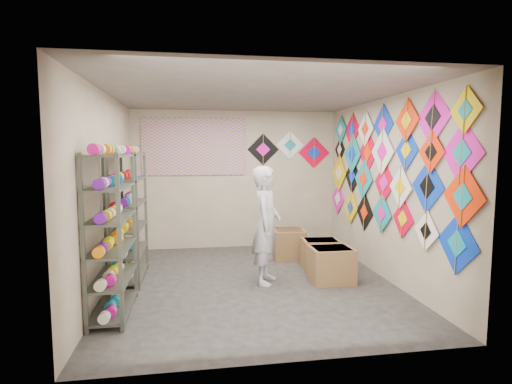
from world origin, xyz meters
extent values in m
plane|color=#282523|center=(0.00, 0.00, 0.00)|extent=(4.50, 4.50, 0.00)
plane|color=tan|center=(0.00, 2.25, 1.35)|extent=(4.00, 0.00, 4.00)
plane|color=tan|center=(0.00, -2.25, 1.35)|extent=(4.00, 0.00, 4.00)
plane|color=tan|center=(-2.00, 0.00, 1.35)|extent=(0.00, 4.50, 4.50)
plane|color=tan|center=(2.00, 0.00, 1.35)|extent=(0.00, 4.50, 4.50)
plane|color=gray|center=(0.00, 0.00, 2.70)|extent=(4.50, 4.50, 0.00)
cube|color=#4C5147|center=(-1.78, -0.85, 0.95)|extent=(0.40, 1.10, 1.90)
cube|color=#4C5147|center=(-1.78, 0.45, 0.95)|extent=(0.40, 1.10, 1.90)
cylinder|color=#EE1399|center=(-1.78, -1.33, 1.04)|extent=(0.12, 0.10, 0.12)
cylinder|color=orange|center=(-1.78, -1.14, 1.04)|extent=(0.12, 0.10, 0.12)
cylinder|color=yellow|center=(-1.78, -0.95, 1.04)|extent=(0.12, 0.10, 0.12)
cylinder|color=silver|center=(-1.78, -0.75, 1.04)|extent=(0.12, 0.10, 0.12)
cylinder|color=red|center=(-1.78, -0.56, 1.04)|extent=(0.12, 0.10, 0.12)
cylinder|color=#6913A4|center=(-1.78, -0.37, 1.04)|extent=(0.12, 0.10, 0.12)
cylinder|color=beige|center=(-1.78, -0.03, 1.04)|extent=(0.12, 0.10, 0.12)
cylinder|color=teal|center=(-1.78, 0.16, 1.04)|extent=(0.12, 0.10, 0.12)
cylinder|color=#EE1399|center=(-1.78, 0.35, 1.04)|extent=(0.12, 0.10, 0.12)
cylinder|color=orange|center=(-1.78, 0.55, 1.04)|extent=(0.12, 0.10, 0.12)
cylinder|color=yellow|center=(-1.78, 0.74, 1.04)|extent=(0.12, 0.10, 0.12)
cylinder|color=silver|center=(-1.78, 0.93, 1.04)|extent=(0.12, 0.10, 0.12)
cube|color=#0A34C3|center=(1.99, -1.76, 0.92)|extent=(0.02, 0.70, 0.70)
cube|color=white|center=(1.97, -1.20, 0.94)|extent=(0.02, 0.51, 0.51)
cube|color=red|center=(1.99, -0.62, 1.00)|extent=(0.03, 0.55, 0.55)
cube|color=teal|center=(1.97, -0.03, 0.98)|extent=(0.01, 0.59, 0.59)
cube|color=black|center=(1.99, 0.61, 0.90)|extent=(0.01, 0.64, 0.64)
cube|color=#F1C902|center=(1.97, 1.17, 0.91)|extent=(0.03, 0.60, 0.60)
cube|color=#EF11B1|center=(1.99, 1.86, 0.98)|extent=(0.03, 0.64, 0.64)
cube|color=#FF2C03|center=(1.97, -1.84, 1.44)|extent=(0.02, 0.68, 0.68)
cube|color=#0A34C3|center=(1.99, -1.16, 1.49)|extent=(0.02, 0.69, 0.69)
cube|color=white|center=(1.97, -0.55, 1.42)|extent=(0.01, 0.59, 0.59)
cube|color=red|center=(1.99, -0.04, 1.45)|extent=(0.03, 0.63, 0.63)
cube|color=teal|center=(1.97, 0.66, 1.45)|extent=(0.03, 0.68, 0.68)
cube|color=black|center=(1.99, 1.17, 1.47)|extent=(0.03, 0.65, 0.65)
cube|color=#F1C902|center=(1.97, 1.78, 1.49)|extent=(0.02, 0.71, 0.71)
cube|color=#EF11B1|center=(1.99, -1.76, 1.90)|extent=(0.04, 0.69, 0.69)
cube|color=#FF2C03|center=(1.97, -1.23, 1.90)|extent=(0.02, 0.53, 0.53)
cube|color=#0A34C3|center=(1.99, -0.64, 1.93)|extent=(0.04, 0.58, 0.58)
cube|color=white|center=(1.97, 0.01, 1.91)|extent=(0.02, 0.71, 0.71)
cube|color=red|center=(1.99, 0.55, 1.89)|extent=(0.02, 0.69, 0.69)
cube|color=teal|center=(1.97, 1.15, 1.86)|extent=(0.03, 0.72, 0.72)
cube|color=black|center=(1.99, 1.81, 1.95)|extent=(0.02, 0.50, 0.50)
cube|color=#F1C902|center=(1.97, -1.80, 2.34)|extent=(0.02, 0.51, 0.51)
cube|color=#EF11B1|center=(1.99, -1.21, 2.31)|extent=(0.04, 0.69, 0.69)
cube|color=#FF2C03|center=(1.97, -0.65, 2.32)|extent=(0.03, 0.59, 0.59)
cube|color=#0A34C3|center=(1.99, 0.06, 2.31)|extent=(0.01, 0.63, 0.63)
cube|color=white|center=(1.97, 0.63, 2.28)|extent=(0.02, 0.59, 0.59)
cube|color=red|center=(1.99, 1.23, 2.29)|extent=(0.04, 0.65, 0.65)
cube|color=teal|center=(1.97, 1.74, 2.32)|extent=(0.01, 0.55, 0.55)
cube|color=black|center=(0.55, 2.24, 1.95)|extent=(0.63, 0.02, 0.63)
cube|color=white|center=(1.10, 2.24, 2.04)|extent=(0.56, 0.02, 0.56)
cube|color=red|center=(1.60, 2.24, 1.88)|extent=(0.64, 0.02, 0.64)
cube|color=#7450AF|center=(-0.80, 2.23, 2.00)|extent=(2.00, 0.01, 1.10)
imported|color=silver|center=(0.20, -0.02, 0.85)|extent=(0.88, 0.80, 1.70)
cube|color=brown|center=(1.15, -0.14, 0.26)|extent=(0.62, 0.51, 0.51)
cube|color=brown|center=(1.20, 0.52, 0.24)|extent=(0.63, 0.53, 0.48)
cube|color=brown|center=(0.84, 1.23, 0.26)|extent=(0.59, 0.64, 0.52)
camera|label=1|loc=(-0.84, -5.61, 1.91)|focal=28.00mm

